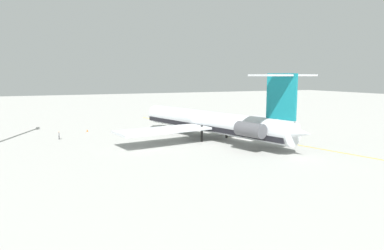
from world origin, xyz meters
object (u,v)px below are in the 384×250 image
(main_jetliner, at_px, (214,122))
(ground_crew_near_tail, at_px, (188,118))
(safety_cone_wingtip, at_px, (87,131))
(safety_cone_nose, at_px, (191,120))
(safety_cone_tail, at_px, (209,119))
(ground_crew_portside, at_px, (59,134))
(ground_crew_near_nose, at_px, (232,117))

(main_jetliner, xyz_separation_m, ground_crew_near_tail, (26.88, -5.79, -2.43))
(safety_cone_wingtip, bearing_deg, ground_crew_near_tail, -77.45)
(safety_cone_nose, relative_size, safety_cone_tail, 1.00)
(main_jetliner, height_order, safety_cone_tail, main_jetliner)
(main_jetliner, relative_size, ground_crew_near_tail, 24.65)
(ground_crew_portside, relative_size, safety_cone_nose, 3.07)
(safety_cone_wingtip, bearing_deg, ground_crew_portside, 140.37)
(main_jetliner, bearing_deg, ground_crew_near_nose, -52.57)
(safety_cone_wingtip, bearing_deg, ground_crew_near_nose, -85.32)
(safety_cone_nose, bearing_deg, safety_cone_tail, -86.45)
(safety_cone_tail, bearing_deg, ground_crew_near_tail, 106.92)
(ground_crew_near_tail, xyz_separation_m, safety_cone_tail, (2.40, -7.88, -0.86))
(ground_crew_near_nose, height_order, ground_crew_portside, ground_crew_near_nose)
(safety_cone_nose, distance_m, safety_cone_wingtip, 30.77)
(ground_crew_portside, distance_m, safety_cone_tail, 45.07)
(ground_crew_near_tail, xyz_separation_m, safety_cone_nose, (2.04, -2.07, -0.86))
(ground_crew_near_nose, xyz_separation_m, safety_cone_tail, (5.25, 4.66, -0.87))
(main_jetliner, height_order, safety_cone_nose, main_jetliner)
(ground_crew_portside, bearing_deg, safety_cone_tail, 44.54)
(ground_crew_near_nose, distance_m, safety_cone_nose, 11.59)
(safety_cone_wingtip, bearing_deg, safety_cone_tail, -76.46)
(ground_crew_portside, distance_m, safety_cone_wingtip, 10.23)
(main_jetliner, distance_m, safety_cone_tail, 32.48)
(ground_crew_portside, xyz_separation_m, safety_cone_nose, (16.04, -36.17, -0.79))
(ground_crew_portside, height_order, safety_cone_tail, ground_crew_portside)
(ground_crew_portside, distance_m, safety_cone_nose, 39.57)
(ground_crew_near_tail, distance_m, ground_crew_portside, 36.86)
(safety_cone_nose, xyz_separation_m, safety_cone_wingtip, (-8.18, 29.66, 0.00))
(ground_crew_near_nose, distance_m, safety_cone_wingtip, 40.28)
(ground_crew_near_nose, xyz_separation_m, safety_cone_wingtip, (-3.29, 40.13, -0.87))
(ground_crew_near_nose, height_order, safety_cone_wingtip, ground_crew_near_nose)
(ground_crew_near_nose, relative_size, ground_crew_portside, 1.07)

